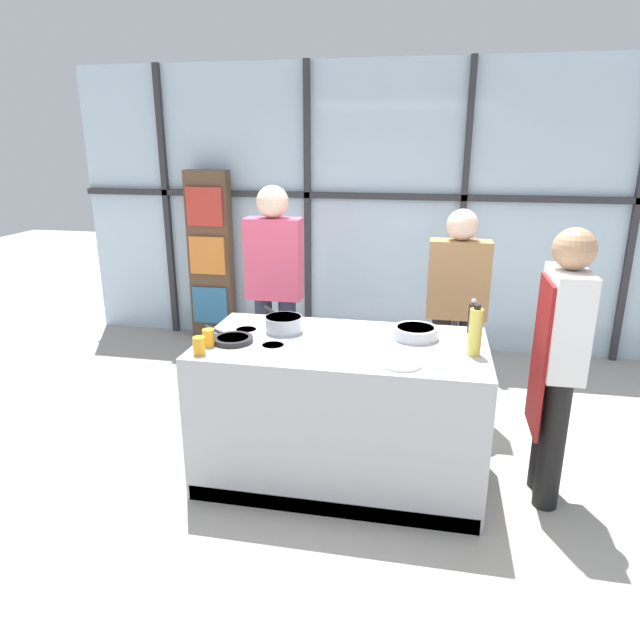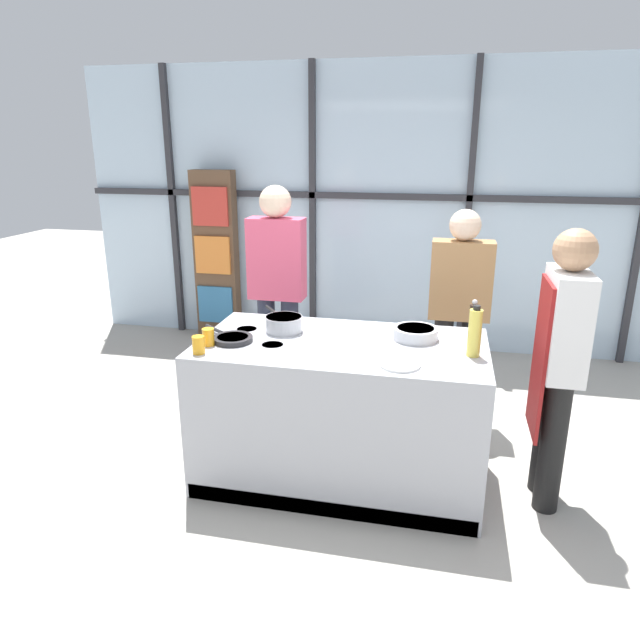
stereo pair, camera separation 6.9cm
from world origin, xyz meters
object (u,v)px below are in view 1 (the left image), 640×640
object	(u,v)px
frying_pan	(232,339)
juice_glass_far	(209,338)
spectator_far_left	(275,282)
juice_glass_near	(199,346)
white_plate	(402,364)
saucepan	(283,323)
pepper_grinder	(473,317)
spectator_center_left	(457,304)
oil_bottle	(475,331)
mixing_bowl	(415,332)
chef	(559,354)

from	to	relation	value
frying_pan	juice_glass_far	bearing A→B (deg)	-137.12
spectator_far_left	juice_glass_near	bearing A→B (deg)	87.40
white_plate	juice_glass_near	world-z (taller)	juice_glass_near
saucepan	juice_glass_far	xyz separation A→B (m)	(-0.36, -0.35, -0.00)
spectator_far_left	pepper_grinder	world-z (taller)	spectator_far_left
spectator_center_left	oil_bottle	size ratio (longest dim) A/B	5.44
spectator_far_left	pepper_grinder	size ratio (longest dim) A/B	7.85
spectator_center_left	juice_glass_near	size ratio (longest dim) A/B	15.49
mixing_bowl	pepper_grinder	distance (m)	0.39
spectator_center_left	oil_bottle	xyz separation A→B (m)	(0.06, -1.06, 0.14)
pepper_grinder	juice_glass_far	bearing A→B (deg)	-159.98
spectator_center_left	white_plate	world-z (taller)	spectator_center_left
spectator_far_left	mixing_bowl	world-z (taller)	spectator_far_left
chef	saucepan	distance (m)	1.63
frying_pan	white_plate	xyz separation A→B (m)	(1.03, -0.18, -0.01)
oil_bottle	juice_glass_near	distance (m)	1.56
juice_glass_near	juice_glass_far	xyz separation A→B (m)	(0.00, 0.14, 0.00)
white_plate	oil_bottle	bearing A→B (deg)	31.63
white_plate	spectator_center_left	bearing A→B (deg)	75.87
spectator_center_left	mixing_bowl	size ratio (longest dim) A/B	5.84
chef	juice_glass_far	xyz separation A→B (m)	(-1.99, -0.22, 0.04)
chef	mixing_bowl	size ratio (longest dim) A/B	5.93
saucepan	juice_glass_near	bearing A→B (deg)	-126.72
juice_glass_far	white_plate	bearing A→B (deg)	-4.04
spectator_far_left	white_plate	xyz separation A→B (m)	(1.07, -1.30, -0.09)
spectator_far_left	juice_glass_far	bearing A→B (deg)	87.10
mixing_bowl	juice_glass_near	bearing A→B (deg)	-156.42
spectator_center_left	mixing_bowl	bearing A→B (deg)	72.02
frying_pan	juice_glass_near	size ratio (longest dim) A/B	3.64
chef	frying_pan	distance (m)	1.89
saucepan	oil_bottle	world-z (taller)	oil_bottle
frying_pan	juice_glass_near	distance (m)	0.27
saucepan	oil_bottle	size ratio (longest dim) A/B	1.27
chef	mixing_bowl	distance (m)	0.82
spectator_center_left	mixing_bowl	xyz separation A→B (m)	(-0.27, -0.84, 0.04)
oil_bottle	saucepan	bearing A→B (deg)	170.84
frying_pan	juice_glass_near	bearing A→B (deg)	-114.19
chef	juice_glass_far	distance (m)	2.01
chef	white_plate	xyz separation A→B (m)	(-0.86, -0.30, -0.01)
chef	frying_pan	bearing A→B (deg)	93.74
saucepan	juice_glass_far	distance (m)	0.50
juice_glass_near	pepper_grinder	bearing A→B (deg)	24.50
saucepan	white_plate	xyz separation A→B (m)	(0.77, -0.43, -0.05)
chef	juice_glass_far	size ratio (longest dim) A/B	15.74
chef	mixing_bowl	world-z (taller)	chef
white_plate	spectator_far_left	bearing A→B (deg)	129.54
spectator_far_left	frying_pan	bearing A→B (deg)	92.36
spectator_center_left	juice_glass_far	distance (m)	1.90
spectator_far_left	mixing_bowl	xyz separation A→B (m)	(1.13, -0.84, -0.06)
spectator_far_left	juice_glass_near	xyz separation A→B (m)	(-0.06, -1.36, -0.05)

